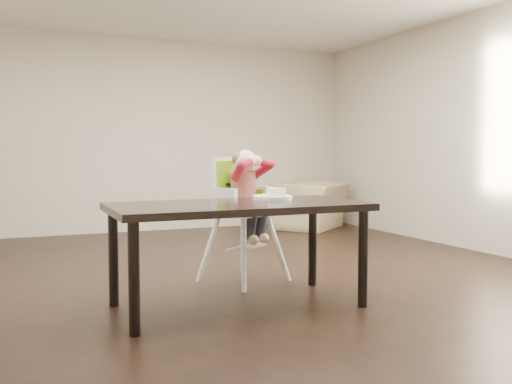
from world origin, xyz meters
TOP-DOWN VIEW (x-y plane):
  - ground at (0.00, 0.00)m, footprint 7.00×7.00m
  - room_walls at (0.00, 0.00)m, footprint 6.02×7.02m
  - dining_table at (-0.33, -0.71)m, footprint 1.80×0.90m
  - high_chair at (-0.00, 0.04)m, footprint 0.62×0.62m
  - plate at (0.04, -0.52)m, footprint 0.39×0.39m
  - armchair at (2.20, 2.80)m, footprint 1.22×1.16m

SIDE VIEW (x-z plane):
  - ground at x=0.00m, z-range 0.00..0.00m
  - armchair at x=2.20m, z-range 0.00..0.90m
  - dining_table at x=-0.33m, z-range 0.30..1.05m
  - plate at x=0.04m, z-range 0.74..0.82m
  - high_chair at x=0.00m, z-range 0.23..1.36m
  - room_walls at x=0.00m, z-range 0.50..3.21m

